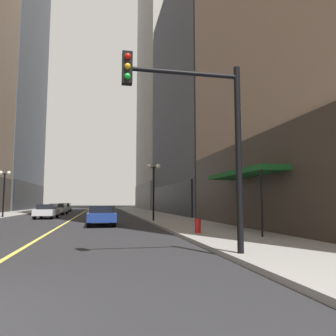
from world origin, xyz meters
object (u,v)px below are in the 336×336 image
car_blue (101,215)px  car_silver (58,209)px  car_white (47,211)px  fire_hydrant_right (198,227)px  street_lamp_left_far (4,183)px  traffic_light_near_right (203,124)px  street_lamp_right_mid (154,179)px  car_green (65,207)px

car_blue → car_silver: same height
car_white → fire_hydrant_right: (9.32, -17.60, -0.32)m
car_white → car_blue: bearing=-63.4°
car_blue → street_lamp_left_far: street_lamp_left_far is taller
car_white → traffic_light_near_right: 24.83m
car_silver → street_lamp_left_far: street_lamp_left_far is taller
car_blue → fire_hydrant_right: (4.33, -7.65, -0.32)m
street_lamp_right_mid → car_white: bearing=138.6°
car_blue → car_white: bearing=116.6°
street_lamp_right_mid → fire_hydrant_right: street_lamp_right_mid is taller
traffic_light_near_right → street_lamp_right_mid: (1.05, 15.60, -0.49)m
car_blue → street_lamp_left_far: bearing=130.1°
street_lamp_left_far → street_lamp_right_mid: bearing=-33.6°
car_green → traffic_light_near_right: (8.40, -43.89, 3.03)m
car_silver → fire_hydrant_right: size_ratio=6.07×
car_silver → fire_hydrant_right: car_silver is taller
car_white → fire_hydrant_right: car_white is taller
traffic_light_near_right → street_lamp_left_far: size_ratio=1.28×
street_lamp_right_mid → fire_hydrant_right: (0.50, -9.82, -2.86)m
car_silver → traffic_light_near_right: traffic_light_near_right is taller
car_silver → fire_hydrant_right: (9.54, -27.14, -0.32)m
car_white → fire_hydrant_right: 19.92m
street_lamp_left_far → car_blue: bearing=-49.9°
street_lamp_left_far → street_lamp_right_mid: (12.80, -8.50, 0.00)m
traffic_light_near_right → street_lamp_left_far: (-11.75, 24.10, -0.49)m
street_lamp_left_far → fire_hydrant_right: size_ratio=5.54×
car_silver → street_lamp_right_mid: bearing=-62.4°
street_lamp_right_mid → car_green: bearing=108.5°
car_blue → street_lamp_right_mid: street_lamp_right_mid is taller
car_green → street_lamp_right_mid: bearing=-71.5°
car_silver → car_green: 10.97m
traffic_light_near_right → street_lamp_right_mid: 15.65m
street_lamp_left_far → street_lamp_right_mid: same height
car_white → traffic_light_near_right: traffic_light_near_right is taller
fire_hydrant_right → car_silver: bearing=109.4°
traffic_light_near_right → fire_hydrant_right: (1.55, 5.79, -3.34)m
traffic_light_near_right → fire_hydrant_right: bearing=75.0°
car_white → car_green: 20.51m
fire_hydrant_right → traffic_light_near_right: bearing=-105.0°
car_silver → fire_hydrant_right: 28.77m
car_white → traffic_light_near_right: size_ratio=0.73×
traffic_light_near_right → street_lamp_left_far: 26.82m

